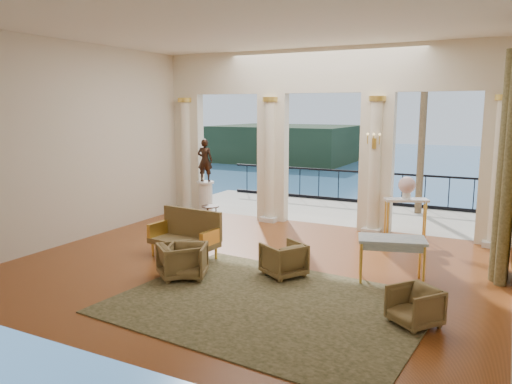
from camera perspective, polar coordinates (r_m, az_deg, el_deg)
The scene contains 22 objects.
floor at distance 9.79m, azimuth -0.39°, elevation -8.46°, with size 9.00×9.00×0.00m, color #4D250D.
room_walls at distance 8.33m, azimuth -4.02°, elevation 8.50°, with size 9.00×9.00×9.00m.
arcade at distance 12.82m, azimuth 7.61°, elevation 7.51°, with size 9.00×0.56×4.50m.
terrace at distance 15.01m, azimuth 9.94°, elevation -2.39°, with size 10.00×3.60×0.10m, color #A69C89.
balustrade at distance 16.44m, azimuth 11.66°, elevation 0.23°, with size 9.00×0.06×1.03m.
palm_tree at distance 15.06m, azimuth 18.83°, elevation 13.14°, with size 2.00×2.00×4.50m.
headland at distance 85.65m, azimuth 3.56°, elevation 5.58°, with size 22.00×18.00×6.00m, color black.
sea at distance 68.97m, azimuth 23.41°, elevation 1.31°, with size 160.00×160.00×0.00m, color #28527F.
curtain at distance 9.79m, azimuth 26.92°, elevation 2.61°, with size 0.33×1.40×4.09m.
wall_sconce at distance 12.13m, azimuth 13.33°, elevation 5.54°, with size 0.30×0.11×0.33m.
rug at distance 7.98m, azimuth 1.58°, elevation -12.68°, with size 4.63×3.60×0.02m, color #2B3318.
armchair_a at distance 9.12m, azimuth -7.88°, elevation -7.64°, with size 0.67×0.63×0.69m, color #4F4221.
armchair_b at distance 7.51m, azimuth 17.69°, elevation -12.15°, with size 0.60×0.56×0.62m, color #4F4221.
armchair_c at distance 9.14m, azimuth 3.17°, elevation -7.52°, with size 0.67×0.63×0.69m, color #4F4221.
armchair_d at distance 9.15m, azimuth -8.81°, elevation -7.60°, with size 0.67×0.63×0.69m, color #4F4221.
settee at distance 10.36m, azimuth -7.89°, elevation -4.75°, with size 1.52×0.75×0.98m.
game_table at distance 9.09m, azimuth 15.27°, elevation -5.59°, with size 1.28×0.93×0.79m.
pedestal at distance 14.25m, azimuth -5.78°, elevation -0.80°, with size 0.53×0.53×0.98m.
statue at distance 14.09m, azimuth -5.85°, elevation 3.63°, with size 0.44×0.29×1.20m, color black.
console_table at distance 12.19m, azimuth 16.76°, elevation -1.49°, with size 1.05×0.76×0.93m.
urn at distance 12.11m, azimuth 16.87°, elevation 0.64°, with size 0.39×0.39×0.52m.
side_table at distance 12.16m, azimuth -5.23°, elevation -2.03°, with size 0.42×0.42×0.69m.
Camera 1 is at (4.31, -8.24, 3.04)m, focal length 35.00 mm.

